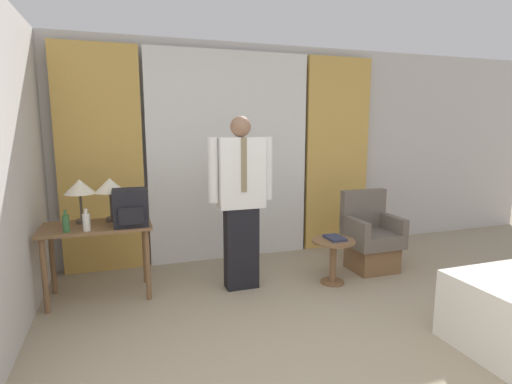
% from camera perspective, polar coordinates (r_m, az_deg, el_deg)
% --- Properties ---
extents(wall_back, '(10.00, 0.06, 2.70)m').
position_cam_1_polar(wall_back, '(5.14, -4.08, 5.71)').
color(wall_back, beige).
rests_on(wall_back, ground_plane).
extents(curtain_sheer_center, '(2.03, 0.06, 2.58)m').
position_cam_1_polar(curtain_sheer_center, '(5.02, -3.69, 4.93)').
color(curtain_sheer_center, white).
rests_on(curtain_sheer_center, ground_plane).
extents(curtain_drape_left, '(0.92, 0.06, 2.58)m').
position_cam_1_polar(curtain_drape_left, '(4.85, -21.30, 4.14)').
color(curtain_drape_left, gold).
rests_on(curtain_drape_left, ground_plane).
extents(curtain_drape_right, '(0.92, 0.06, 2.58)m').
position_cam_1_polar(curtain_drape_right, '(5.61, 11.52, 5.25)').
color(curtain_drape_right, gold).
rests_on(curtain_drape_right, ground_plane).
extents(desk, '(1.02, 0.57, 0.73)m').
position_cam_1_polar(desk, '(4.22, -21.70, -5.97)').
color(desk, brown).
rests_on(desk, ground_plane).
extents(table_lamp_left, '(0.30, 0.30, 0.44)m').
position_cam_1_polar(table_lamp_left, '(4.25, -23.88, 0.50)').
color(table_lamp_left, '#4C4238').
rests_on(table_lamp_left, desk).
extents(table_lamp_right, '(0.30, 0.30, 0.44)m').
position_cam_1_polar(table_lamp_right, '(4.23, -20.15, 0.71)').
color(table_lamp_right, '#4C4238').
rests_on(table_lamp_right, desk).
extents(bottle_near_edge, '(0.06, 0.06, 0.20)m').
position_cam_1_polar(bottle_near_edge, '(4.00, -25.52, -4.02)').
color(bottle_near_edge, '#336638').
rests_on(bottle_near_edge, desk).
extents(bottle_by_lamp, '(0.07, 0.07, 0.21)m').
position_cam_1_polar(bottle_by_lamp, '(3.97, -23.07, -3.93)').
color(bottle_by_lamp, silver).
rests_on(bottle_by_lamp, desk).
extents(backpack, '(0.32, 0.27, 0.36)m').
position_cam_1_polar(backpack, '(4.00, -17.50, -2.16)').
color(backpack, black).
rests_on(backpack, desk).
extents(person, '(0.68, 0.22, 1.78)m').
position_cam_1_polar(person, '(4.07, -2.16, -0.73)').
color(person, black).
rests_on(person, ground_plane).
extents(armchair, '(0.58, 0.53, 0.93)m').
position_cam_1_polar(armchair, '(4.93, 16.07, -6.60)').
color(armchair, brown).
rests_on(armchair, ground_plane).
extents(side_table, '(0.46, 0.46, 0.48)m').
position_cam_1_polar(side_table, '(4.40, 10.96, -8.64)').
color(side_table, brown).
rests_on(side_table, ground_plane).
extents(book, '(0.17, 0.24, 0.03)m').
position_cam_1_polar(book, '(4.38, 11.20, -6.45)').
color(book, '#2D334C').
rests_on(book, side_table).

